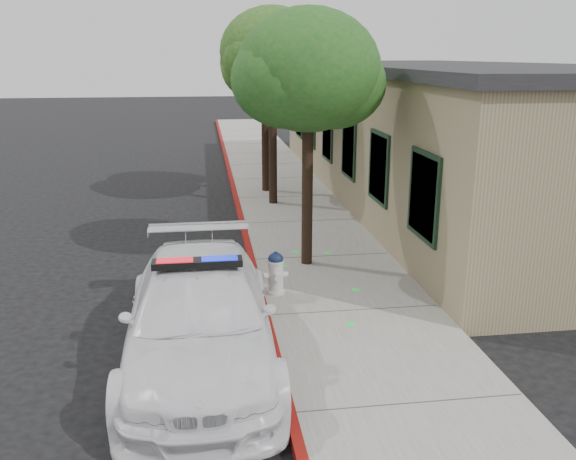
# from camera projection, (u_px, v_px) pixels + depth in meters

# --- Properties ---
(ground) EXTENTS (120.00, 120.00, 0.00)m
(ground) POSITION_uv_depth(u_px,v_px,m) (263.00, 323.00, 10.50)
(ground) COLOR black
(ground) RESTS_ON ground
(sidewalk) EXTENTS (3.20, 60.00, 0.15)m
(sidewalk) POSITION_uv_depth(u_px,v_px,m) (320.00, 259.00, 13.54)
(sidewalk) COLOR gray
(sidewalk) RESTS_ON ground
(red_curb) EXTENTS (0.14, 60.00, 0.16)m
(red_curb) POSITION_uv_depth(u_px,v_px,m) (252.00, 262.00, 13.34)
(red_curb) COLOR maroon
(red_curb) RESTS_ON ground
(clapboard_building) EXTENTS (7.30, 20.89, 4.24)m
(clapboard_building) POSITION_uv_depth(u_px,v_px,m) (441.00, 132.00, 19.35)
(clapboard_building) COLOR #948461
(clapboard_building) RESTS_ON ground
(police_car) EXTENTS (2.19, 5.36, 1.68)m
(police_car) POSITION_uv_depth(u_px,v_px,m) (200.00, 316.00, 8.92)
(police_car) COLOR white
(police_car) RESTS_ON ground
(fire_hydrant) EXTENTS (0.47, 0.41, 0.82)m
(fire_hydrant) POSITION_uv_depth(u_px,v_px,m) (276.00, 273.00, 11.32)
(fire_hydrant) COLOR silver
(fire_hydrant) RESTS_ON sidewalk
(street_tree_near) EXTENTS (3.16, 2.89, 5.29)m
(street_tree_near) POSITION_uv_depth(u_px,v_px,m) (309.00, 76.00, 11.98)
(street_tree_near) COLOR black
(street_tree_near) RESTS_ON sidewalk
(street_tree_mid) EXTENTS (2.99, 3.12, 5.71)m
(street_tree_mid) POSITION_uv_depth(u_px,v_px,m) (272.00, 56.00, 17.24)
(street_tree_mid) COLOR black
(street_tree_mid) RESTS_ON sidewalk
(street_tree_far) EXTENTS (2.92, 2.83, 5.30)m
(street_tree_far) POSITION_uv_depth(u_px,v_px,m) (266.00, 67.00, 18.96)
(street_tree_far) COLOR black
(street_tree_far) RESTS_ON sidewalk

